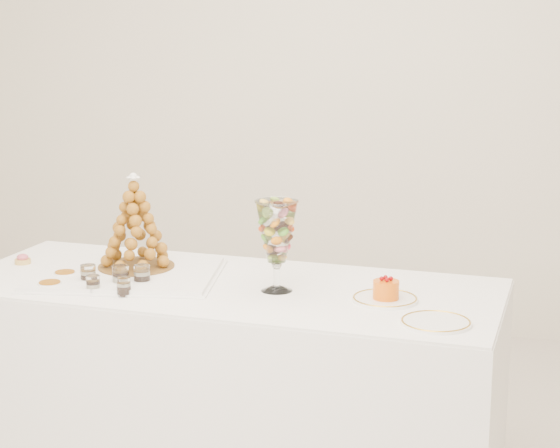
# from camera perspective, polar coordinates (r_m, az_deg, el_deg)

# --- Properties ---
(buffet_table) EXTENTS (1.99, 0.90, 0.74)m
(buffet_table) POSITION_cam_1_polar(r_m,az_deg,el_deg) (3.46, -3.24, -9.57)
(buffet_table) COLOR white
(buffet_table) RESTS_ON ground
(lace_tray) EXTENTS (0.72, 0.58, 0.02)m
(lace_tray) POSITION_cam_1_polar(r_m,az_deg,el_deg) (3.47, -9.36, -3.03)
(lace_tray) COLOR white
(lace_tray) RESTS_ON buffet_table
(macaron_vase) EXTENTS (0.14, 0.14, 0.32)m
(macaron_vase) POSITION_cam_1_polar(r_m,az_deg,el_deg) (3.20, -0.20, -0.54)
(macaron_vase) COLOR white
(macaron_vase) RESTS_ON buffet_table
(cake_plate) EXTENTS (0.22, 0.22, 0.01)m
(cake_plate) POSITION_cam_1_polar(r_m,az_deg,el_deg) (3.16, 6.41, -4.58)
(cake_plate) COLOR white
(cake_plate) RESTS_ON buffet_table
(spare_plate) EXTENTS (0.22, 0.22, 0.01)m
(spare_plate) POSITION_cam_1_polar(r_m,az_deg,el_deg) (2.94, 9.48, -5.94)
(spare_plate) COLOR white
(spare_plate) RESTS_ON buffet_table
(pink_tart) EXTENTS (0.06, 0.06, 0.04)m
(pink_tart) POSITION_cam_1_polar(r_m,az_deg,el_deg) (3.74, -15.41, -2.10)
(pink_tart) COLOR tan
(pink_tart) RESTS_ON buffet_table
(verrine_a) EXTENTS (0.06, 0.06, 0.07)m
(verrine_a) POSITION_cam_1_polar(r_m,az_deg,el_deg) (3.38, -11.61, -3.06)
(verrine_a) COLOR white
(verrine_a) RESTS_ON buffet_table
(verrine_b) EXTENTS (0.06, 0.06, 0.08)m
(verrine_b) POSITION_cam_1_polar(r_m,az_deg,el_deg) (3.33, -9.68, -3.17)
(verrine_b) COLOR white
(verrine_b) RESTS_ON buffet_table
(verrine_c) EXTENTS (0.06, 0.06, 0.08)m
(verrine_c) POSITION_cam_1_polar(r_m,az_deg,el_deg) (3.33, -8.41, -3.14)
(verrine_c) COLOR white
(verrine_c) RESTS_ON buffet_table
(verrine_d) EXTENTS (0.06, 0.06, 0.06)m
(verrine_d) POSITION_cam_1_polar(r_m,az_deg,el_deg) (3.27, -11.32, -3.64)
(verrine_d) COLOR white
(verrine_d) RESTS_ON buffet_table
(verrine_e) EXTENTS (0.05, 0.05, 0.06)m
(verrine_e) POSITION_cam_1_polar(r_m,az_deg,el_deg) (3.23, -9.50, -3.79)
(verrine_e) COLOR white
(verrine_e) RESTS_ON buffet_table
(ramekin_back) EXTENTS (0.08, 0.08, 0.02)m
(ramekin_back) POSITION_cam_1_polar(r_m,az_deg,el_deg) (3.48, -12.97, -3.09)
(ramekin_back) COLOR white
(ramekin_back) RESTS_ON buffet_table
(ramekin_front) EXTENTS (0.08, 0.08, 0.03)m
(ramekin_front) POSITION_cam_1_polar(r_m,az_deg,el_deg) (3.36, -13.85, -3.70)
(ramekin_front) COLOR white
(ramekin_front) RESTS_ON buffet_table
(croquembouche) EXTENTS (0.30, 0.30, 0.35)m
(croquembouche) POSITION_cam_1_polar(r_m,az_deg,el_deg) (3.48, -8.84, 0.13)
(croquembouche) COLOR brown
(croquembouche) RESTS_ON lace_tray
(mousse_cake) EXTENTS (0.09, 0.09, 0.08)m
(mousse_cake) POSITION_cam_1_polar(r_m,az_deg,el_deg) (3.14, 6.48, -3.98)
(mousse_cake) COLOR orange
(mousse_cake) RESTS_ON cake_plate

